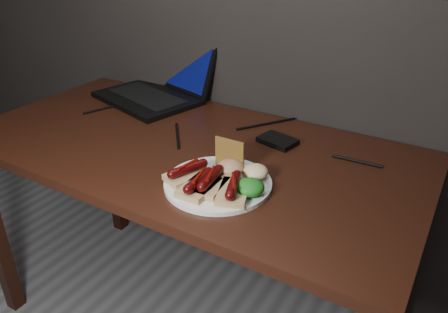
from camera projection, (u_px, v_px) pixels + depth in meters
desk at (187, 170)px, 1.36m from camera, size 1.40×0.70×0.75m
laptop at (159, 84)px, 1.67m from camera, size 0.45×0.43×0.25m
hard_drive at (278, 141)px, 1.33m from camera, size 0.12×0.10×0.02m
desk_cables at (213, 128)px, 1.43m from camera, size 1.00×0.39×0.01m
plate at (218, 183)px, 1.11m from camera, size 0.33×0.33×0.01m
bread_sausage_left at (188, 173)px, 1.11m from camera, size 0.11×0.13×0.04m
bread_sausage_center at (211, 182)px, 1.07m from camera, size 0.08×0.12×0.04m
bread_sausage_right at (234, 189)px, 1.04m from camera, size 0.11×0.13×0.04m
bread_sausage_extra at (199, 184)px, 1.06m from camera, size 0.07×0.12×0.04m
crispbread at (230, 154)px, 1.15m from camera, size 0.09×0.01×0.08m
salad_greens at (250, 187)px, 1.05m from camera, size 0.07×0.07×0.04m
salsa_mound at (231, 167)px, 1.13m from camera, size 0.07×0.07×0.04m
coleslaw_mound at (256, 172)px, 1.12m from camera, size 0.06×0.06×0.04m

